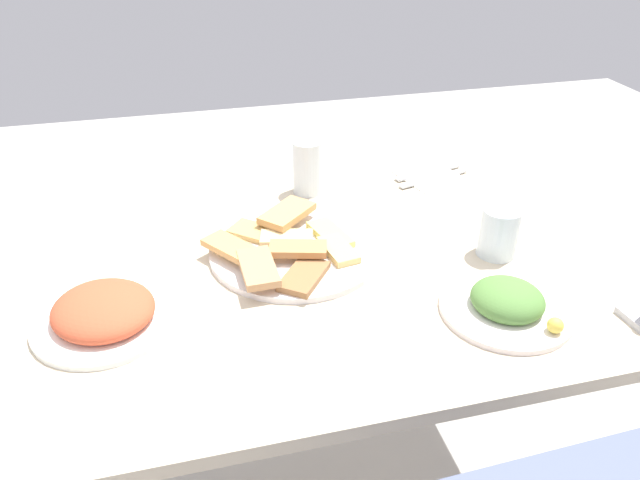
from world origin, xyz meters
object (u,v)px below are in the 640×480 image
object	(u,v)px
drinking_glass	(499,232)
spoon	(434,178)
dining_table	(335,288)
pide_platter	(292,248)
paper_napkin	(430,177)
soda_can	(308,167)
salad_plate_greens	(104,313)
salad_plate_rice	(507,303)
fork	(428,172)

from	to	relation	value
drinking_glass	spoon	xyz separation A→B (m)	(-0.01, -0.33, -0.04)
dining_table	pide_platter	xyz separation A→B (m)	(0.08, -0.02, 0.09)
drinking_glass	paper_napkin	xyz separation A→B (m)	(-0.01, -0.35, -0.05)
pide_platter	paper_napkin	distance (m)	0.46
dining_table	soda_can	world-z (taller)	soda_can
salad_plate_greens	salad_plate_rice	xyz separation A→B (m)	(-0.64, 0.13, -0.00)
pide_platter	spoon	size ratio (longest dim) A/B	1.80
salad_plate_rice	drinking_glass	bearing A→B (deg)	-112.51
dining_table	fork	size ratio (longest dim) A/B	6.36
soda_can	fork	world-z (taller)	soda_can
salad_plate_rice	soda_can	size ratio (longest dim) A/B	1.79
pide_platter	fork	xyz separation A→B (m)	(-0.39, -0.27, -0.01)
dining_table	salad_plate_rice	size ratio (longest dim) A/B	5.24
pide_platter	salad_plate_greens	size ratio (longest dim) A/B	1.48
drinking_glass	dining_table	bearing A→B (deg)	-13.67
salad_plate_greens	paper_napkin	distance (m)	0.82
spoon	dining_table	bearing A→B (deg)	24.86
salad_plate_rice	drinking_glass	size ratio (longest dim) A/B	2.27
soda_can	fork	size ratio (longest dim) A/B	0.68
salad_plate_greens	paper_napkin	world-z (taller)	salad_plate_greens
spoon	salad_plate_greens	bearing A→B (deg)	11.80
salad_plate_rice	spoon	xyz separation A→B (m)	(-0.08, -0.50, -0.01)
pide_platter	spoon	xyz separation A→B (m)	(-0.39, -0.23, -0.01)
salad_plate_rice	fork	world-z (taller)	salad_plate_rice
fork	spoon	world-z (taller)	same
dining_table	salad_plate_greens	world-z (taller)	salad_plate_greens
salad_plate_greens	drinking_glass	bearing A→B (deg)	-177.18
salad_plate_rice	paper_napkin	distance (m)	0.52
salad_plate_rice	pide_platter	bearing A→B (deg)	-40.48
salad_plate_greens	fork	world-z (taller)	salad_plate_greens
spoon	salad_plate_rice	bearing A→B (deg)	65.62
salad_plate_greens	drinking_glass	size ratio (longest dim) A/B	2.41
pide_platter	salad_plate_greens	bearing A→B (deg)	21.01
paper_napkin	spoon	size ratio (longest dim) A/B	0.70
dining_table	salad_plate_rice	bearing A→B (deg)	133.34
fork	spoon	distance (m)	0.04
pide_platter	soda_can	bearing A→B (deg)	-109.39
fork	pide_platter	bearing A→B (deg)	21.37
fork	salad_plate_rice	bearing A→B (deg)	67.65
drinking_glass	spoon	distance (m)	0.33
drinking_glass	paper_napkin	size ratio (longest dim) A/B	0.72
salad_plate_greens	spoon	size ratio (longest dim) A/B	1.22
pide_platter	soda_can	world-z (taller)	soda_can
paper_napkin	salad_plate_rice	bearing A→B (deg)	80.80
dining_table	spoon	xyz separation A→B (m)	(-0.31, -0.26, 0.09)
salad_plate_greens	salad_plate_rice	size ratio (longest dim) A/B	1.06
salad_plate_greens	paper_napkin	bearing A→B (deg)	-152.23
salad_plate_greens	soda_can	xyz separation A→B (m)	(-0.42, -0.38, 0.04)
drinking_glass	soda_can	bearing A→B (deg)	-49.94
pide_platter	salad_plate_greens	xyz separation A→B (m)	(0.34, 0.13, 0.01)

